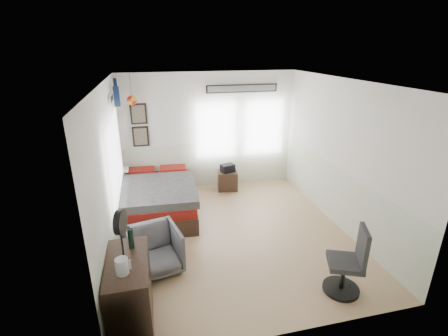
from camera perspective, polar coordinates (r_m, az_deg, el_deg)
The scene contains 12 objects.
ground_plane at distance 6.03m, azimuth 1.84°, elevation -11.57°, with size 4.00×4.50×0.01m, color tan.
room_shell at distance 5.50m, azimuth 0.74°, elevation 3.76°, with size 4.02×4.52×2.71m.
wall_decor at distance 6.97m, azimuth -11.27°, elevation 11.10°, with size 3.55×1.32×1.44m.
bed at distance 6.72m, azimuth -11.56°, elevation -5.23°, with size 1.61×2.17×0.67m.
dresser at distance 4.30m, azimuth -16.15°, elevation -20.32°, with size 0.48×1.00×0.90m, color #321F13.
armchair at distance 5.12m, azimuth -12.10°, elevation -13.96°, with size 0.73×0.75×0.68m, color #5E5D63.
nightstand at distance 7.68m, azimuth 0.63°, elevation -2.22°, with size 0.45×0.36×0.45m, color #321F13.
task_chair at distance 4.90m, azimuth 21.06°, elevation -15.85°, with size 0.58×0.58×1.00m.
kettle at distance 3.80m, azimuth -17.48°, elevation -16.16°, with size 0.16×0.14×0.19m.
bottle at distance 4.16m, azimuth -16.06°, elevation -11.83°, with size 0.07×0.07×0.27m, color black.
stand_fan at distance 3.67m, azimuth -17.74°, elevation -9.22°, with size 0.14×0.28×0.70m.
black_bag at distance 7.56m, azimuth 0.64°, elevation -0.02°, with size 0.31×0.20×0.18m, color black.
Camera 1 is at (-1.37, -4.92, 3.22)m, focal length 26.00 mm.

